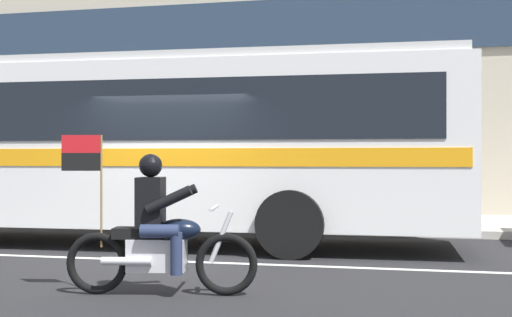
# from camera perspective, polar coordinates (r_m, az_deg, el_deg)

# --- Properties ---
(ground_plane) EXTENTS (60.00, 60.00, 0.00)m
(ground_plane) POSITION_cam_1_polar(r_m,az_deg,el_deg) (10.63, -7.46, -8.17)
(ground_plane) COLOR black
(sidewalk_curb) EXTENTS (28.00, 3.80, 0.15)m
(sidewalk_curb) POSITION_cam_1_polar(r_m,az_deg,el_deg) (15.48, -0.92, -5.31)
(sidewalk_curb) COLOR #B7B2A8
(sidewalk_curb) RESTS_ON ground_plane
(lane_center_stripe) EXTENTS (26.60, 0.14, 0.01)m
(lane_center_stripe) POSITION_cam_1_polar(r_m,az_deg,el_deg) (10.07, -8.65, -8.61)
(lane_center_stripe) COLOR silver
(lane_center_stripe) RESTS_ON ground_plane
(transit_bus) EXTENTS (12.15, 2.90, 3.22)m
(transit_bus) POSITION_cam_1_polar(r_m,az_deg,el_deg) (12.16, -11.73, 1.76)
(transit_bus) COLOR white
(transit_bus) RESTS_ON ground_plane
(motorcycle_with_rider) EXTENTS (2.17, 0.72, 1.78)m
(motorcycle_with_rider) POSITION_cam_1_polar(r_m,az_deg,el_deg) (7.52, -8.29, -6.46)
(motorcycle_with_rider) COLOR black
(motorcycle_with_rider) RESTS_ON ground_plane
(fire_hydrant) EXTENTS (0.22, 0.30, 0.75)m
(fire_hydrant) POSITION_cam_1_polar(r_m,az_deg,el_deg) (16.22, -20.79, -3.50)
(fire_hydrant) COLOR gold
(fire_hydrant) RESTS_ON sidewalk_curb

